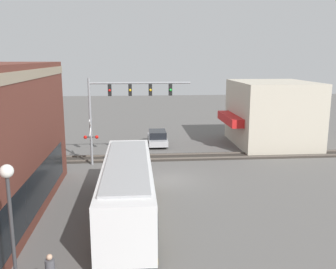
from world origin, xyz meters
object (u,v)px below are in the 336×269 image
(streetlamp, at_px, (12,228))
(parked_car_silver, at_px, (157,138))
(city_bus, at_px, (127,187))
(crossing_signal, at_px, (91,137))
(pedestrian_at_crossing, at_px, (115,152))

(streetlamp, xyz_separation_m, parked_car_silver, (24.50, -6.13, -2.45))
(city_bus, relative_size, parked_car_silver, 2.61)
(city_bus, distance_m, crossing_signal, 10.90)
(city_bus, xyz_separation_m, crossing_signal, (10.44, 3.07, 0.56))
(streetlamp, height_order, parked_car_silver, streetlamp)
(crossing_signal, distance_m, streetlamp, 18.00)
(city_bus, height_order, crossing_signal, crossing_signal)
(streetlamp, bearing_deg, city_bus, -25.10)
(streetlamp, xyz_separation_m, pedestrian_at_crossing, (18.36, -2.26, -2.24))
(parked_car_silver, xyz_separation_m, pedestrian_at_crossing, (-6.13, 3.86, 0.21))
(streetlamp, distance_m, pedestrian_at_crossing, 18.64)
(streetlamp, relative_size, pedestrian_at_crossing, 3.01)
(streetlamp, bearing_deg, parked_car_silver, -14.04)
(crossing_signal, height_order, parked_car_silver, crossing_signal)
(streetlamp, height_order, pedestrian_at_crossing, streetlamp)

